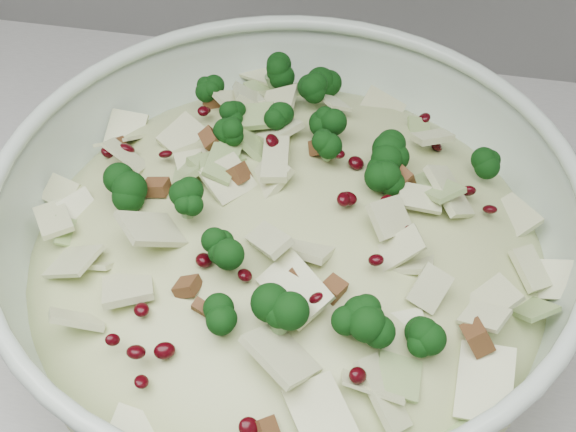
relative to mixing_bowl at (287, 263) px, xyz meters
name	(u,v)px	position (x,y,z in m)	size (l,w,h in m)	color
mixing_bowl	(287,263)	(0.00, 0.00, 0.00)	(0.48, 0.48, 0.16)	silver
salad	(287,239)	(0.00, 0.00, 0.03)	(0.42, 0.42, 0.16)	#BBC486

